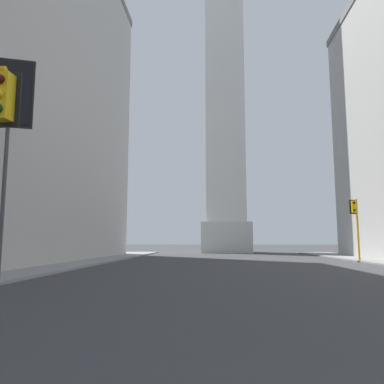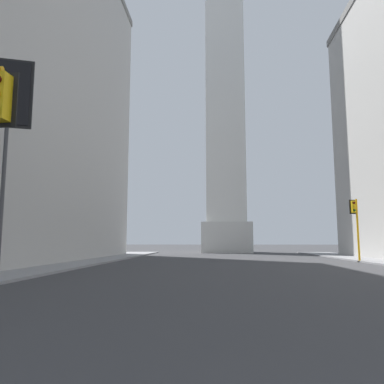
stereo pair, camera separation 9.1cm
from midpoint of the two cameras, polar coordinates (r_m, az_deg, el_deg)
sidewalk_left at (r=26.68m, az=-23.23°, el=-10.80°), size 5.00×74.81×0.15m
obelisk at (r=73.06m, az=4.83°, el=21.76°), size 8.21×8.21×77.61m
traffic_light_mid_right at (r=37.46m, az=23.63°, el=-3.98°), size 0.79×0.52×5.73m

